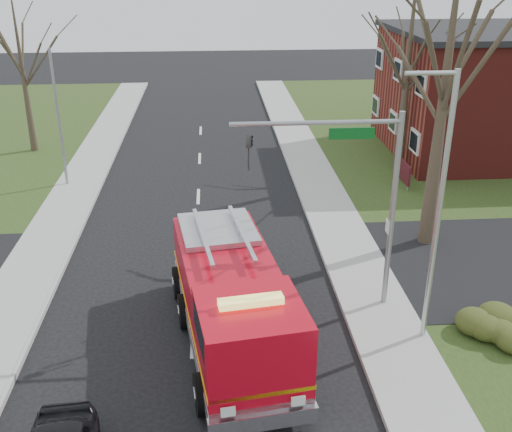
{
  "coord_description": "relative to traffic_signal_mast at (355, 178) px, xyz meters",
  "views": [
    {
      "loc": [
        0.8,
        -15.75,
        11.18
      ],
      "look_at": [
        2.35,
        4.91,
        2.0
      ],
      "focal_mm": 42.0,
      "sensor_mm": 36.0,
      "label": 1
    }
  ],
  "objects": [
    {
      "name": "hedge_corner",
      "position": [
        3.79,
        -2.5,
        -4.13
      ],
      "size": [
        2.8,
        2.0,
        0.9
      ],
      "primitive_type": "ellipsoid",
      "color": "#353F17",
      "rests_on": "lawn_right"
    },
    {
      "name": "bare_tree_left",
      "position": [
        -15.21,
        18.5,
        0.86
      ],
      "size": [
        4.5,
        4.5,
        9.0
      ],
      "color": "#34291E",
      "rests_on": "ground"
    },
    {
      "name": "ground",
      "position": [
        -5.21,
        -1.5,
        -4.71
      ],
      "size": [
        120.0,
        120.0,
        0.0
      ],
      "primitive_type": "plane",
      "color": "black",
      "rests_on": "ground"
    },
    {
      "name": "bare_tree_far",
      "position": [
        5.79,
        13.5,
        1.78
      ],
      "size": [
        5.25,
        5.25,
        10.5
      ],
      "color": "#34291E",
      "rests_on": "ground"
    },
    {
      "name": "utility_pole_far",
      "position": [
        -12.01,
        12.5,
        -1.21
      ],
      "size": [
        0.14,
        0.14,
        7.0
      ],
      "primitive_type": "cylinder",
      "color": "gray",
      "rests_on": "ground"
    },
    {
      "name": "bare_tree_near",
      "position": [
        4.29,
        4.5,
        2.71
      ],
      "size": [
        6.0,
        6.0,
        12.0
      ],
      "color": "#34291E",
      "rests_on": "ground"
    },
    {
      "name": "traffic_signal_mast",
      "position": [
        0.0,
        0.0,
        0.0
      ],
      "size": [
        5.29,
        0.18,
        6.8
      ],
      "color": "gray",
      "rests_on": "ground"
    },
    {
      "name": "sidewalk_right",
      "position": [
        0.99,
        -1.5,
        -4.63
      ],
      "size": [
        2.4,
        80.0,
        0.15
      ],
      "primitive_type": "cube",
      "color": "gray",
      "rests_on": "ground"
    },
    {
      "name": "streetlight_pole",
      "position": [
        1.93,
        -2.0,
        -0.16
      ],
      "size": [
        1.48,
        0.16,
        8.4
      ],
      "color": "#B7BABF",
      "rests_on": "ground"
    },
    {
      "name": "fire_engine",
      "position": [
        -3.94,
        -1.94,
        -3.24
      ],
      "size": [
        4.04,
        8.38,
        3.25
      ],
      "rotation": [
        0.0,
        0.0,
        0.15
      ],
      "color": "red",
      "rests_on": "ground"
    },
    {
      "name": "health_center_sign",
      "position": [
        5.29,
        11.0,
        -3.83
      ],
      "size": [
        0.12,
        2.0,
        1.4
      ],
      "color": "#440F18",
      "rests_on": "ground"
    }
  ]
}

